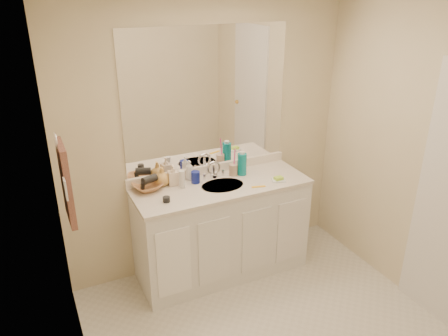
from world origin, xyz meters
TOP-DOWN VIEW (x-y plane):
  - wall_back at (0.00, 1.30)m, footprint 2.60×0.02m
  - wall_left at (-1.30, 0.00)m, footprint 0.02×2.60m
  - wall_right at (1.30, 0.00)m, footprint 0.02×2.60m
  - vanity_cabinet at (0.00, 1.02)m, footprint 1.50×0.55m
  - countertop at (0.00, 1.02)m, footprint 1.52×0.57m
  - backsplash at (0.00, 1.29)m, footprint 1.52×0.03m
  - sink_basin at (0.00, 1.00)m, footprint 0.37×0.37m
  - faucet at (0.00, 1.18)m, footprint 0.02×0.02m
  - mirror at (0.00, 1.29)m, footprint 1.48×0.01m
  - blue_mug at (-0.19, 1.15)m, footprint 0.08×0.08m
  - tan_cup at (0.18, 1.15)m, footprint 0.10×0.10m
  - toothbrush at (0.19, 1.15)m, footprint 0.02×0.04m
  - mouthwash_bottle at (0.25, 1.13)m, footprint 0.09×0.09m
  - soap_dish at (0.48, 0.87)m, footprint 0.13×0.12m
  - green_soap at (0.48, 0.87)m, footprint 0.07×0.05m
  - orange_comb at (0.26, 0.84)m, footprint 0.12×0.05m
  - dark_jar at (-0.53, 0.92)m, footprint 0.07×0.07m
  - extra_white_bottle at (-0.32, 1.11)m, footprint 0.05×0.05m
  - soap_bottle_white at (-0.21, 1.24)m, footprint 0.07×0.07m
  - soap_bottle_cream at (-0.37, 1.20)m, footprint 0.09×0.09m
  - soap_bottle_yellow at (-0.46, 1.22)m, footprint 0.13×0.13m
  - wicker_basket at (-0.60, 1.20)m, footprint 0.28×0.28m
  - hair_dryer at (-0.58, 1.20)m, footprint 0.14×0.11m
  - towel_ring at (-1.27, 0.77)m, footprint 0.01×0.11m
  - hand_towel at (-1.25, 0.77)m, footprint 0.04×0.32m
  - switch_plate at (-1.27, 0.57)m, footprint 0.01×0.08m

SIDE VIEW (x-z plane):
  - vanity_cabinet at x=0.00m, z-range 0.00..0.85m
  - countertop at x=0.00m, z-range 0.85..0.88m
  - sink_basin at x=0.00m, z-range 0.86..0.88m
  - orange_comb at x=0.26m, z-range 0.88..0.88m
  - soap_dish at x=0.48m, z-range 0.88..0.89m
  - dark_jar at x=-0.53m, z-range 0.88..0.92m
  - green_soap at x=0.48m, z-range 0.89..0.92m
  - wicker_basket at x=-0.60m, z-range 0.88..0.94m
  - backsplash at x=0.00m, z-range 0.88..0.96m
  - blue_mug at x=-0.19m, z-range 0.88..0.98m
  - tan_cup at x=0.18m, z-range 0.88..0.98m
  - faucet at x=0.00m, z-range 0.88..0.99m
  - extra_white_bottle at x=-0.32m, z-range 0.88..1.03m
  - soap_bottle_yellow at x=-0.46m, z-range 0.88..1.04m
  - soap_bottle_white at x=-0.21m, z-range 0.88..1.05m
  - hair_dryer at x=-0.58m, z-range 0.94..1.00m
  - soap_bottle_cream at x=-0.37m, z-range 0.88..1.06m
  - mouthwash_bottle at x=0.25m, z-range 0.88..1.08m
  - toothbrush at x=0.19m, z-range 0.92..1.14m
  - wall_back at x=0.00m, z-range 0.00..2.40m
  - wall_left at x=-1.30m, z-range 0.00..2.40m
  - wall_right at x=1.30m, z-range 0.00..2.40m
  - hand_towel at x=-1.25m, z-range 0.98..1.52m
  - switch_plate at x=-1.27m, z-range 1.24..1.36m
  - towel_ring at x=-1.27m, z-range 1.49..1.61m
  - mirror at x=0.00m, z-range 0.96..2.16m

